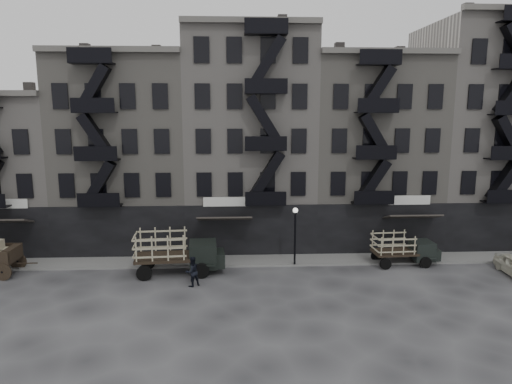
{
  "coord_description": "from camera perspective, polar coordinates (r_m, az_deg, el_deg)",
  "views": [
    {
      "loc": [
        -1.2,
        -28.47,
        11.06
      ],
      "look_at": [
        0.29,
        4.0,
        5.18
      ],
      "focal_mm": 32.0,
      "sensor_mm": 36.0,
      "label": 1
    }
  ],
  "objects": [
    {
      "name": "stake_truck_east",
      "position": [
        34.73,
        17.97,
        -6.49
      ],
      "size": [
        4.81,
        2.19,
        2.37
      ],
      "rotation": [
        0.0,
        0.0,
        0.06
      ],
      "color": "black",
      "rests_on": "ground"
    },
    {
      "name": "stake_truck_west",
      "position": [
        31.67,
        -9.87,
        -7.07
      ],
      "size": [
        6.12,
        2.85,
        3.0
      ],
      "rotation": [
        0.0,
        0.0,
        0.07
      ],
      "color": "black",
      "rests_on": "ground"
    },
    {
      "name": "ground",
      "position": [
        30.57,
        -0.21,
        -10.96
      ],
      "size": [
        140.0,
        140.0,
        0.0
      ],
      "primitive_type": "plane",
      "color": "#38383A",
      "rests_on": "ground"
    },
    {
      "name": "lamp_post",
      "position": [
        32.43,
        4.91,
        -4.57
      ],
      "size": [
        0.36,
        0.36,
        4.28
      ],
      "color": "black",
      "rests_on": "ground"
    },
    {
      "name": "building_mideast",
      "position": [
        40.06,
        13.67,
        4.87
      ],
      "size": [
        10.0,
        11.35,
        16.2
      ],
      "color": "gray",
      "rests_on": "ground"
    },
    {
      "name": "pedestrian_mid",
      "position": [
        29.55,
        -7.99,
        -9.82
      ],
      "size": [
        1.19,
        1.14,
        1.94
      ],
      "primitive_type": "imported",
      "rotation": [
        0.0,
        0.0,
        3.73
      ],
      "color": "black",
      "rests_on": "ground"
    },
    {
      "name": "building_center",
      "position": [
        38.4,
        -0.84,
        6.44
      ],
      "size": [
        10.0,
        11.35,
        18.2
      ],
      "color": "#9F9992",
      "rests_on": "ground"
    },
    {
      "name": "building_east",
      "position": [
        43.82,
        26.49,
        6.5
      ],
      "size": [
        10.0,
        11.35,
        19.2
      ],
      "color": "#9F9992",
      "rests_on": "ground"
    },
    {
      "name": "building_midwest",
      "position": [
        39.45,
        -15.56,
        4.71
      ],
      "size": [
        10.0,
        11.35,
        16.2
      ],
      "color": "gray",
      "rests_on": "ground"
    },
    {
      "name": "sidewalk",
      "position": [
        34.06,
        -0.48,
        -8.56
      ],
      "size": [
        55.0,
        2.5,
        0.15
      ],
      "primitive_type": "cube",
      "color": "slate",
      "rests_on": "ground"
    },
    {
      "name": "building_west",
      "position": [
        42.96,
        -28.58,
        2.24
      ],
      "size": [
        10.0,
        11.35,
        13.2
      ],
      "color": "#9F9992",
      "rests_on": "ground"
    }
  ]
}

